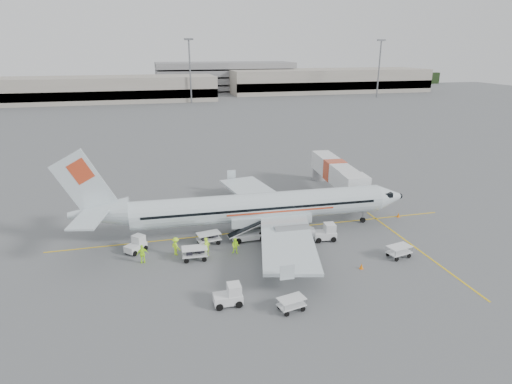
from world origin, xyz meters
TOP-DOWN VIEW (x-y plane):
  - ground at (0.00, 0.00)m, footprint 360.00×360.00m
  - stripe_lead at (0.00, 0.00)m, footprint 44.00×0.20m
  - stripe_cross at (14.00, -8.00)m, footprint 0.20×20.00m
  - terminal_west at (-40.00, 130.00)m, footprint 110.00×22.00m
  - terminal_east at (70.00, 145.00)m, footprint 90.00×26.00m
  - parking_garage at (25.00, 160.00)m, footprint 62.00×24.00m
  - treeline at (0.00, 175.00)m, footprint 300.00×3.00m
  - mast_center at (5.00, 118.00)m, footprint 3.20×1.20m
  - mast_east at (80.00, 118.00)m, footprint 3.20×1.20m
  - aircraft at (-0.09, -0.27)m, footprint 36.64×29.20m
  - jet_bridge at (13.00, 9.78)m, footprint 4.60×17.70m
  - belt_loader at (-1.79, -2.00)m, footprint 4.91×2.02m
  - tug_fore at (5.83, -4.00)m, footprint 2.44×1.56m
  - tug_mid at (-6.11, -13.23)m, footprint 2.23×1.29m
  - tug_aft at (-13.19, -2.01)m, footprint 2.28×2.27m
  - cart_loaded_a at (-7.75, -5.06)m, footprint 2.43×1.50m
  - cart_loaded_b at (-5.98, -2.00)m, footprint 2.54×1.78m
  - cart_empty_a at (-1.56, -15.16)m, footprint 2.27×1.63m
  - cart_empty_b at (11.21, -9.35)m, footprint 2.48×1.78m
  - cone_nose at (16.83, -0.22)m, footprint 0.35×0.35m
  - cone_port at (0.45, 10.77)m, footprint 0.39×0.39m
  - cone_stbd at (6.68, -10.56)m, footprint 0.33×0.33m
  - crew_a at (-6.54, -4.62)m, footprint 0.82×0.81m
  - crew_b at (-3.77, -4.82)m, footprint 0.98×0.90m
  - crew_c at (-9.39, -3.63)m, footprint 1.20×1.35m
  - crew_d at (-12.50, -4.57)m, footprint 1.12×0.57m

SIDE VIEW (x-z plane):
  - ground at x=0.00m, z-range 0.00..0.00m
  - stripe_lead at x=0.00m, z-range 0.00..0.01m
  - stripe_cross at x=14.00m, z-range 0.00..0.01m
  - cone_stbd at x=6.68m, z-range 0.00..0.53m
  - cone_nose at x=16.83m, z-range 0.00..0.57m
  - cone_port at x=0.45m, z-range 0.00..0.63m
  - cart_empty_a at x=-1.56m, z-range 0.00..1.07m
  - cart_empty_b at x=11.21m, z-range 0.00..1.17m
  - cart_loaded_b at x=-5.98m, z-range 0.00..1.22m
  - cart_loaded_a at x=-7.75m, z-range 0.00..1.24m
  - tug_aft at x=-13.19m, z-range 0.00..1.58m
  - crew_b at x=-3.77m, z-range 0.00..1.63m
  - tug_mid at x=-6.11m, z-range 0.00..1.72m
  - tug_fore at x=5.83m, z-range 0.00..1.79m
  - crew_c at x=-9.39m, z-range 0.00..1.81m
  - crew_d at x=-12.50m, z-range 0.00..1.84m
  - crew_a at x=-6.54m, z-range 0.00..1.91m
  - belt_loader at x=-1.79m, z-range 0.00..2.62m
  - jet_bridge at x=13.00m, z-range 0.00..4.59m
  - treeline at x=0.00m, z-range 0.00..6.00m
  - terminal_west at x=-40.00m, z-range 0.00..9.00m
  - aircraft at x=-0.09m, z-range 0.00..9.83m
  - terminal_east at x=70.00m, z-range 0.00..10.00m
  - parking_garage at x=25.00m, z-range 0.00..14.00m
  - mast_center at x=5.00m, z-range 0.00..22.00m
  - mast_east at x=80.00m, z-range 0.00..22.00m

